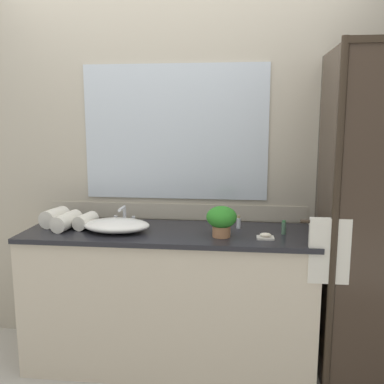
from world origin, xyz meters
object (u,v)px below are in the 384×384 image
soap_dish (265,236)px  rolled_towel_near_edge (55,217)px  potted_plant (222,219)px  rolled_towel_middle (67,221)px  faucet (124,218)px  amenity_bottle_body_wash (284,228)px  rolled_towel_far_edge (86,221)px  amenity_bottle_conditioner (239,222)px  sink_basin (117,225)px

soap_dish → rolled_towel_near_edge: bearing=173.2°
potted_plant → rolled_towel_middle: bearing=175.8°
soap_dish → rolled_towel_middle: 1.25m
faucet → rolled_towel_near_edge: bearing=-170.5°
faucet → amenity_bottle_body_wash: bearing=-6.5°
amenity_bottle_body_wash → rolled_towel_far_edge: size_ratio=0.46×
amenity_bottle_body_wash → rolled_towel_middle: size_ratio=0.35×
soap_dish → amenity_bottle_body_wash: size_ratio=1.17×
faucet → rolled_towel_near_edge: faucet is taller
faucet → rolled_towel_far_edge: (-0.22, -0.10, 0.00)m
faucet → rolled_towel_middle: bearing=-156.9°
rolled_towel_near_edge → rolled_towel_middle: rolled_towel_near_edge is taller
amenity_bottle_body_wash → soap_dish: bearing=-134.4°
amenity_bottle_conditioner → potted_plant: bearing=-115.3°
potted_plant → amenity_bottle_body_wash: potted_plant is taller
soap_dish → rolled_towel_far_edge: size_ratio=0.54×
potted_plant → amenity_bottle_conditioner: size_ratio=2.24×
rolled_towel_near_edge → rolled_towel_far_edge: (0.22, -0.03, -0.01)m
amenity_bottle_conditioner → rolled_towel_near_edge: (-1.20, -0.07, 0.02)m
amenity_bottle_body_wash → rolled_towel_far_edge: (-1.25, 0.01, 0.01)m
potted_plant → rolled_towel_far_edge: 0.89m
sink_basin → potted_plant: size_ratio=2.23×
sink_basin → potted_plant: 0.66m
potted_plant → amenity_bottle_conditioner: potted_plant is taller
amenity_bottle_conditioner → rolled_towel_middle: 1.10m
amenity_bottle_body_wash → rolled_towel_far_edge: 1.25m
amenity_bottle_body_wash → rolled_towel_far_edge: rolled_towel_far_edge is taller
potted_plant → soap_dish: size_ratio=1.84×
amenity_bottle_conditioner → rolled_towel_far_edge: bearing=-174.0°
soap_dish → rolled_towel_near_edge: rolled_towel_near_edge is taller
soap_dish → rolled_towel_near_edge: (-1.36, 0.16, 0.04)m
soap_dish → amenity_bottle_conditioner: bearing=123.8°
amenity_bottle_body_wash → rolled_towel_far_edge: bearing=179.4°
sink_basin → faucet: faucet is taller
sink_basin → rolled_towel_middle: bearing=174.9°
potted_plant → rolled_towel_near_edge: 1.11m
potted_plant → soap_dish: potted_plant is taller
rolled_towel_middle → sink_basin: bearing=-5.1°
sink_basin → rolled_towel_near_edge: size_ratio=2.16×
soap_dish → amenity_bottle_body_wash: bearing=45.6°
amenity_bottle_body_wash → rolled_towel_middle: 1.36m
rolled_towel_near_edge → amenity_bottle_body_wash: bearing=-1.6°
sink_basin → soap_dish: bearing=-3.9°
faucet → rolled_towel_near_edge: (-0.44, -0.07, 0.01)m
rolled_towel_near_edge → rolled_towel_middle: 0.13m
soap_dish → rolled_towel_middle: bearing=175.8°
faucet → soap_dish: 0.94m
faucet → rolled_towel_near_edge: size_ratio=0.89×
rolled_towel_near_edge → rolled_towel_middle: size_ratio=0.78×
faucet → soap_dish: faucet is taller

